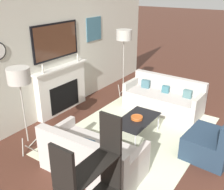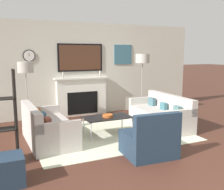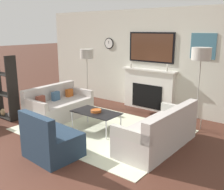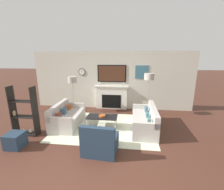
{
  "view_description": "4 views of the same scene",
  "coord_description": "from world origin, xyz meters",
  "px_view_note": "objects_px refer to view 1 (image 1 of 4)",
  "views": [
    {
      "loc": [
        -4.11,
        0.43,
        2.87
      ],
      "look_at": [
        -0.26,
        3.05,
        0.89
      ],
      "focal_mm": 42.0,
      "sensor_mm": 36.0,
      "label": 1
    },
    {
      "loc": [
        -2.35,
        -2.61,
        1.84
      ],
      "look_at": [
        0.16,
        2.88,
        0.86
      ],
      "focal_mm": 42.0,
      "sensor_mm": 36.0,
      "label": 2
    },
    {
      "loc": [
        3.51,
        -1.47,
        2.17
      ],
      "look_at": [
        0.08,
        2.94,
        0.76
      ],
      "focal_mm": 42.0,
      "sensor_mm": 36.0,
      "label": 3
    },
    {
      "loc": [
        0.83,
        -2.22,
        2.42
      ],
      "look_at": [
        0.18,
        3.3,
        1.03
      ],
      "focal_mm": 24.0,
      "sensor_mm": 36.0,
      "label": 4
    }
  ],
  "objects_px": {
    "armchair": "(212,143)",
    "floor_lamp_right": "(124,36)",
    "couch_left": "(92,158)",
    "couch_right": "(164,99)",
    "coffee_table": "(137,120)",
    "decorative_bowl": "(137,118)",
    "floor_lamp_left": "(19,77)"
  },
  "relations": [
    {
      "from": "armchair",
      "to": "decorative_bowl",
      "type": "xyz_separation_m",
      "value": [
        -0.2,
        1.41,
        0.18
      ]
    },
    {
      "from": "floor_lamp_left",
      "to": "decorative_bowl",
      "type": "bearing_deg",
      "value": -41.84
    },
    {
      "from": "armchair",
      "to": "decorative_bowl",
      "type": "bearing_deg",
      "value": 98.25
    },
    {
      "from": "coffee_table",
      "to": "couch_left",
      "type": "bearing_deg",
      "value": 176.33
    },
    {
      "from": "couch_left",
      "to": "decorative_bowl",
      "type": "xyz_separation_m",
      "value": [
        1.33,
        -0.08,
        0.17
      ]
    },
    {
      "from": "couch_left",
      "to": "decorative_bowl",
      "type": "relative_size",
      "value": 6.95
    },
    {
      "from": "floor_lamp_right",
      "to": "couch_right",
      "type": "bearing_deg",
      "value": -99.48
    },
    {
      "from": "couch_right",
      "to": "floor_lamp_right",
      "type": "relative_size",
      "value": 1.03
    },
    {
      "from": "floor_lamp_left",
      "to": "floor_lamp_right",
      "type": "relative_size",
      "value": 0.9
    },
    {
      "from": "armchair",
      "to": "floor_lamp_right",
      "type": "relative_size",
      "value": 0.5
    },
    {
      "from": "couch_right",
      "to": "floor_lamp_left",
      "type": "bearing_deg",
      "value": 156.86
    },
    {
      "from": "decorative_bowl",
      "to": "couch_right",
      "type": "bearing_deg",
      "value": 3.32
    },
    {
      "from": "armchair",
      "to": "coffee_table",
      "type": "height_order",
      "value": "armchair"
    },
    {
      "from": "armchair",
      "to": "floor_lamp_left",
      "type": "distance_m",
      "value": 3.5
    },
    {
      "from": "couch_left",
      "to": "armchair",
      "type": "height_order",
      "value": "armchair"
    },
    {
      "from": "couch_right",
      "to": "decorative_bowl",
      "type": "relative_size",
      "value": 7.83
    },
    {
      "from": "coffee_table",
      "to": "floor_lamp_left",
      "type": "xyz_separation_m",
      "value": [
        -1.54,
        1.38,
        1.07
      ]
    },
    {
      "from": "decorative_bowl",
      "to": "floor_lamp_right",
      "type": "xyz_separation_m",
      "value": [
        1.71,
        1.38,
        1.19
      ]
    },
    {
      "from": "couch_right",
      "to": "coffee_table",
      "type": "height_order",
      "value": "couch_right"
    },
    {
      "from": "decorative_bowl",
      "to": "floor_lamp_left",
      "type": "relative_size",
      "value": 0.15
    },
    {
      "from": "coffee_table",
      "to": "armchair",
      "type": "bearing_deg",
      "value": -81.71
    },
    {
      "from": "couch_left",
      "to": "couch_right",
      "type": "height_order",
      "value": "couch_right"
    },
    {
      "from": "couch_left",
      "to": "floor_lamp_right",
      "type": "distance_m",
      "value": 3.57
    },
    {
      "from": "armchair",
      "to": "decorative_bowl",
      "type": "height_order",
      "value": "armchair"
    },
    {
      "from": "coffee_table",
      "to": "decorative_bowl",
      "type": "bearing_deg",
      "value": 1.69
    },
    {
      "from": "couch_left",
      "to": "couch_right",
      "type": "bearing_deg",
      "value": 0.03
    },
    {
      "from": "couch_right",
      "to": "floor_lamp_left",
      "type": "distance_m",
      "value": 3.5
    },
    {
      "from": "decorative_bowl",
      "to": "floor_lamp_left",
      "type": "bearing_deg",
      "value": 138.16
    },
    {
      "from": "coffee_table",
      "to": "decorative_bowl",
      "type": "height_order",
      "value": "decorative_bowl"
    },
    {
      "from": "coffee_table",
      "to": "decorative_bowl",
      "type": "distance_m",
      "value": 0.06
    },
    {
      "from": "couch_left",
      "to": "coffee_table",
      "type": "bearing_deg",
      "value": -3.67
    },
    {
      "from": "armchair",
      "to": "decorative_bowl",
      "type": "distance_m",
      "value": 1.43
    }
  ]
}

